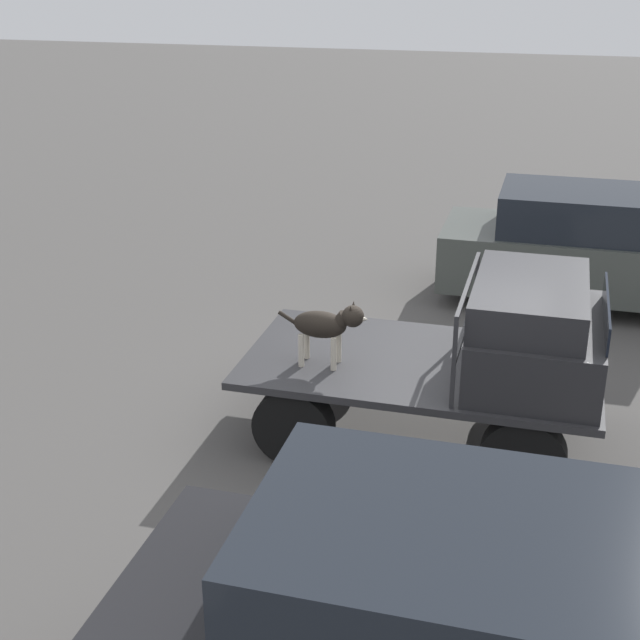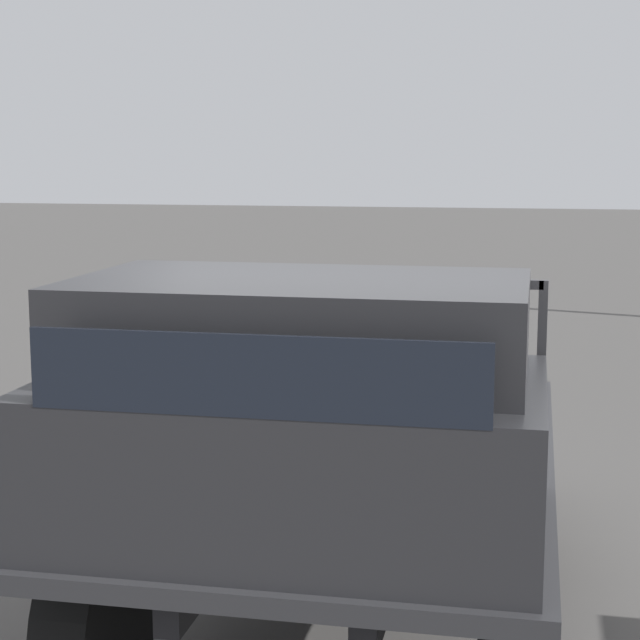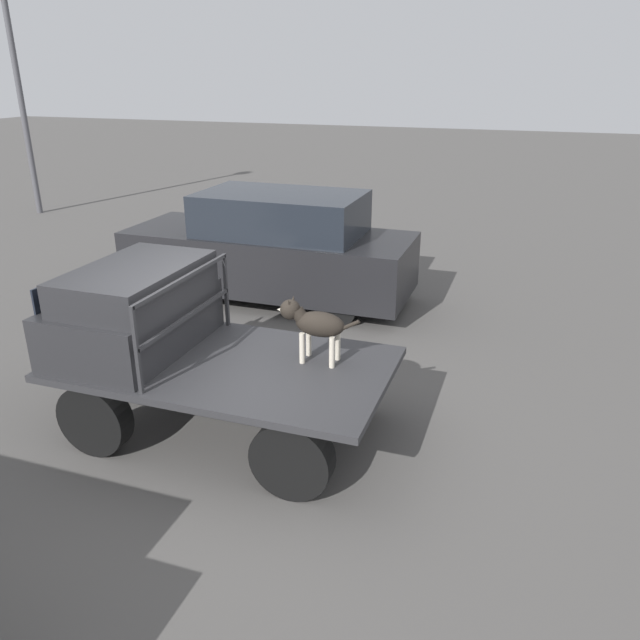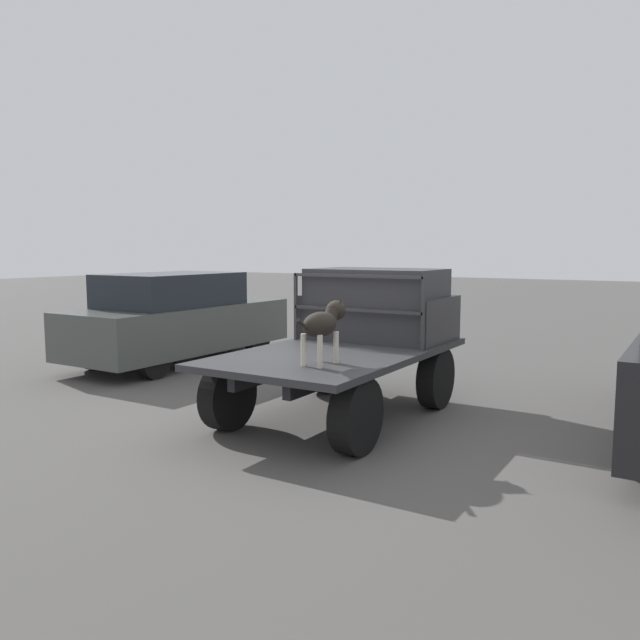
# 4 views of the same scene
# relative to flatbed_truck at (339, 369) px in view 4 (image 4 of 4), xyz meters

# --- Properties ---
(ground_plane) EXTENTS (80.00, 80.00, 0.00)m
(ground_plane) POSITION_rel_flatbed_truck_xyz_m (0.00, 0.00, -0.63)
(ground_plane) COLOR #514F4C
(flatbed_truck) EXTENTS (3.66, 2.05, 0.88)m
(flatbed_truck) POSITION_rel_flatbed_truck_xyz_m (0.00, 0.00, 0.00)
(flatbed_truck) COLOR black
(flatbed_truck) RESTS_ON ground
(truck_cab) EXTENTS (1.27, 1.93, 0.99)m
(truck_cab) POSITION_rel_flatbed_truck_xyz_m (1.12, 0.00, 0.72)
(truck_cab) COLOR #28282B
(truck_cab) RESTS_ON flatbed_truck
(truck_headboard) EXTENTS (0.04, 1.93, 0.93)m
(truck_headboard) POSITION_rel_flatbed_truck_xyz_m (0.44, 0.00, 0.87)
(truck_headboard) COLOR #2D2D30
(truck_headboard) RESTS_ON flatbed_truck
(dog) EXTENTS (0.95, 0.28, 0.72)m
(dog) POSITION_rel_flatbed_truck_xyz_m (-0.92, -0.34, 0.71)
(dog) COLOR beige
(dog) RESTS_ON flatbed_truck
(parked_sedan) EXTENTS (4.54, 1.77, 1.70)m
(parked_sedan) POSITION_rel_flatbed_truck_xyz_m (1.84, 4.55, 0.22)
(parked_sedan) COLOR black
(parked_sedan) RESTS_ON ground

